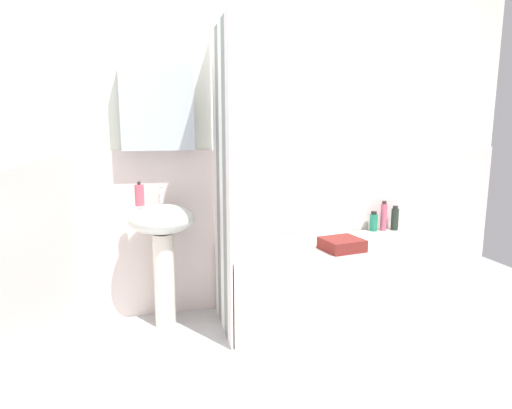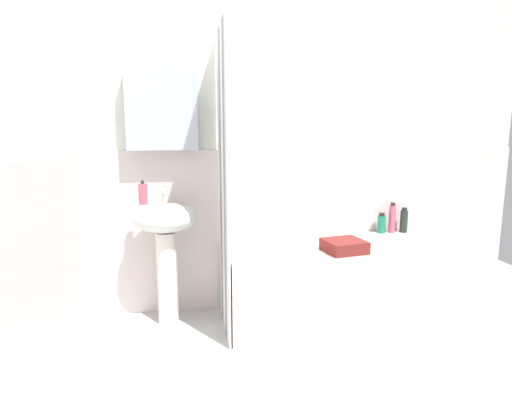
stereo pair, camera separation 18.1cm
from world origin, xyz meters
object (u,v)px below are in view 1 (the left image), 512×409
soap_dispenser (139,195)px  bathtub (330,280)px  body_wash_bottle (374,222)px  shampoo_bottle (395,219)px  sink (163,238)px  towel_folded (342,244)px  conditioner_bottle (384,216)px

soap_dispenser → bathtub: soap_dispenser is taller
bathtub → body_wash_bottle: bearing=29.4°
soap_dispenser → shampoo_bottle: bearing=3.9°
sink → body_wash_bottle: sink is taller
soap_dispenser → towel_folded: (1.30, -0.30, -0.34)m
body_wash_bottle → towel_folded: bearing=-136.8°
towel_folded → shampoo_bottle: bearing=33.6°
body_wash_bottle → towel_folded: (-0.48, -0.45, -0.03)m
sink → towel_folded: size_ratio=3.40×
conditioner_bottle → towel_folded: 0.72m
soap_dispenser → conditioner_bottle: soap_dispenser is taller
towel_folded → body_wash_bottle: bearing=43.2°
shampoo_bottle → towel_folded: bearing=-146.4°
bathtub → shampoo_bottle: bearing=21.6°
sink → soap_dispenser: 0.33m
sink → towel_folded: 1.20m
bathtub → conditioner_bottle: conditioner_bottle is taller
soap_dispenser → body_wash_bottle: (1.77, 0.14, -0.30)m
bathtub → towel_folded: size_ratio=6.04×
sink → towel_folded: sink is taller
towel_folded → bathtub: bearing=90.4°
conditioner_bottle → towel_folded: (-0.56, -0.44, -0.07)m
bathtub → body_wash_bottle: 0.65m
conditioner_bottle → towel_folded: conditioner_bottle is taller
bathtub → body_wash_bottle: body_wash_bottle is taller
sink → conditioner_bottle: size_ratio=3.61×
soap_dispenser → sink: bearing=2.1°
bathtub → conditioner_bottle: (0.56, 0.27, 0.39)m
soap_dispenser → towel_folded: soap_dispenser is taller
sink → bathtub: 1.22m
soap_dispenser → towel_folded: bearing=-13.2°
shampoo_bottle → conditioner_bottle: size_ratio=0.82×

